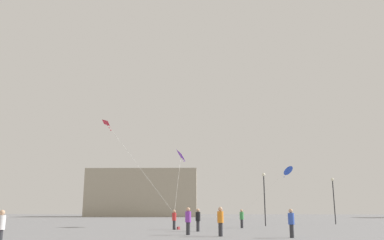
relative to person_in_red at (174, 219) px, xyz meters
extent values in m
cylinder|color=#2D2D33|center=(0.00, 0.00, -0.52)|extent=(0.24, 0.24, 0.73)
cylinder|color=red|center=(0.00, 0.00, 0.17)|extent=(0.35, 0.35, 0.64)
sphere|color=tan|center=(0.00, 0.00, 0.61)|extent=(0.24, 0.24, 0.24)
cylinder|color=#2D2D33|center=(1.86, -7.22, -0.48)|extent=(0.26, 0.26, 0.81)
cylinder|color=purple|center=(1.86, -7.22, 0.28)|extent=(0.39, 0.39, 0.70)
sphere|color=tan|center=(1.86, -7.22, 0.76)|extent=(0.26, 0.26, 0.26)
cylinder|color=#2D2D33|center=(4.01, -8.47, -0.47)|extent=(0.27, 0.27, 0.82)
cylinder|color=orange|center=(4.01, -8.47, 0.29)|extent=(0.39, 0.39, 0.71)
sphere|color=tan|center=(4.01, -8.47, 0.78)|extent=(0.27, 0.27, 0.27)
cylinder|color=#2D2D33|center=(-5.75, -16.47, -0.52)|extent=(0.24, 0.24, 0.73)
cylinder|color=white|center=(-5.75, -16.47, 0.17)|extent=(0.35, 0.35, 0.64)
sphere|color=tan|center=(-5.75, -16.47, 0.60)|extent=(0.24, 0.24, 0.24)
cylinder|color=#2D2D33|center=(2.20, -2.78, -0.49)|extent=(0.25, 0.25, 0.78)
cylinder|color=black|center=(2.20, -2.78, 0.24)|extent=(0.37, 0.37, 0.68)
sphere|color=tan|center=(2.20, -2.78, 0.70)|extent=(0.25, 0.25, 0.25)
cylinder|color=#2D2D33|center=(8.22, -9.43, -0.50)|extent=(0.25, 0.25, 0.76)
cylinder|color=#3351B7|center=(8.22, -9.43, 0.21)|extent=(0.36, 0.36, 0.66)
sphere|color=tan|center=(8.22, -9.43, 0.67)|extent=(0.25, 0.25, 0.25)
cylinder|color=#2D2D33|center=(5.77, 3.44, -0.50)|extent=(0.25, 0.25, 0.76)
cylinder|color=#388C47|center=(5.77, 3.44, 0.21)|extent=(0.36, 0.36, 0.66)
sphere|color=tan|center=(5.77, 3.44, 0.66)|extent=(0.25, 0.25, 0.25)
pyramid|color=purple|center=(-0.13, 6.16, 6.20)|extent=(1.00, 1.85, 0.93)
sphere|color=purple|center=(-0.04, 6.08, 5.97)|extent=(0.10, 0.10, 0.10)
sphere|color=purple|center=(0.08, 6.00, 5.76)|extent=(0.10, 0.10, 0.10)
sphere|color=purple|center=(0.20, 5.92, 5.55)|extent=(0.10, 0.10, 0.10)
cylinder|color=silver|center=(-0.08, 3.08, 3.30)|extent=(0.17, 6.17, 5.78)
cone|color=blue|center=(10.39, 5.13, 4.49)|extent=(1.36, 1.35, 0.91)
sphere|color=blue|center=(10.27, 5.20, 4.28)|extent=(0.10, 0.10, 0.10)
sphere|color=blue|center=(10.15, 5.27, 4.07)|extent=(0.10, 0.10, 0.10)
sphere|color=blue|center=(10.03, 5.34, 3.86)|extent=(0.10, 0.10, 0.10)
cylinder|color=silver|center=(8.08, 4.28, 2.45)|extent=(4.64, 1.70, 4.08)
pyramid|color=red|center=(-5.51, -2.35, 7.88)|extent=(0.93, 1.08, 0.40)
sphere|color=red|center=(-5.39, -2.31, 7.65)|extent=(0.10, 0.10, 0.10)
sphere|color=red|center=(-5.26, -2.27, 7.44)|extent=(0.10, 0.10, 0.10)
sphere|color=red|center=(-5.13, -2.22, 7.23)|extent=(0.10, 0.10, 0.10)
cylinder|color=silver|center=(-2.76, -1.18, 4.14)|extent=(5.54, 2.38, 7.45)
cube|color=#A39984|center=(-16.50, 67.17, 4.87)|extent=(27.75, 15.47, 11.50)
cylinder|color=#2D2D30|center=(16.79, 13.91, 1.58)|extent=(0.12, 0.12, 4.93)
sphere|color=#EAE5C6|center=(16.79, 13.91, 4.19)|extent=(0.36, 0.36, 0.36)
cylinder|color=#2D2D30|center=(8.36, 8.47, 1.66)|extent=(0.12, 0.12, 5.08)
sphere|color=#EAE5C6|center=(8.36, 8.47, 4.35)|extent=(0.36, 0.36, 0.36)
cube|color=maroon|center=(0.35, 0.10, -0.76)|extent=(0.24, 0.35, 0.24)
camera|label=1|loc=(4.41, -34.22, 0.71)|focal=37.30mm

